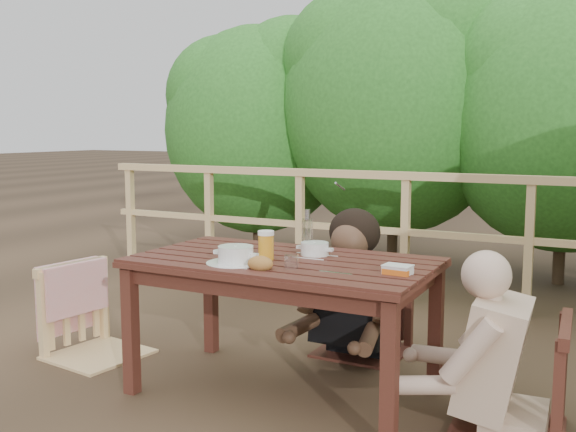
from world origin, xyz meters
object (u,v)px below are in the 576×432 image
at_px(chair_left, 96,272).
at_px(bread_roll, 260,264).
at_px(chair_far, 364,270).
at_px(woman, 365,241).
at_px(soup_far, 315,250).
at_px(soup_near, 236,256).
at_px(diner_right, 521,286).
at_px(bottle, 307,233).
at_px(butter_tub, 398,271).
at_px(chair_right, 512,323).
at_px(tumbler, 291,263).
at_px(table, 283,327).
at_px(beer_glass, 266,246).

distance_m(chair_left, bread_roll, 1.29).
bearing_deg(chair_far, bread_roll, -95.59).
xyz_separation_m(woman, soup_far, (-0.04, -0.63, 0.05)).
bearing_deg(bread_roll, soup_near, 158.97).
height_order(diner_right, soup_far, diner_right).
bearing_deg(chair_left, bottle, -73.45).
distance_m(woman, butter_tub, 0.98).
relative_size(chair_left, soup_near, 3.55).
distance_m(chair_left, diner_right, 2.35).
bearing_deg(bread_roll, chair_right, 16.77).
distance_m(woman, bread_roll, 1.05).
bearing_deg(woman, chair_left, 31.37).
relative_size(chair_left, woman, 0.75).
xyz_separation_m(chair_right, soup_far, (-0.99, 0.10, 0.22)).
xyz_separation_m(soup_near, soup_far, (0.25, 0.35, -0.01)).
bearing_deg(chair_left, soup_far, -74.82).
bearing_deg(tumbler, table, 126.42).
bearing_deg(table, soup_far, 56.07).
height_order(woman, tumbler, woman).
bearing_deg(chair_far, woman, 90.82).
distance_m(diner_right, bottle, 1.09).
relative_size(soup_far, bread_roll, 1.91).
bearing_deg(soup_near, bottle, 61.75).
height_order(woman, diner_right, woman).
height_order(chair_far, soup_near, chair_far).
height_order(chair_far, soup_far, chair_far).
height_order(chair_left, diner_right, diner_right).
xyz_separation_m(chair_right, beer_glass, (-1.16, -0.11, 0.26)).
height_order(chair_right, butter_tub, chair_right).
height_order(beer_glass, tumbler, beer_glass).
xyz_separation_m(diner_right, tumbler, (-0.97, -0.25, 0.05)).
xyz_separation_m(beer_glass, bottle, (0.12, 0.23, 0.04)).
bearing_deg(soup_near, soup_far, 54.06).
bearing_deg(butter_tub, chair_left, -177.65).
xyz_separation_m(chair_left, soup_far, (1.32, 0.17, 0.21)).
distance_m(chair_far, bottle, 0.66).
xyz_separation_m(chair_far, tumbler, (0.01, -0.96, 0.21)).
xyz_separation_m(bread_roll, tumbler, (0.13, 0.07, 0.00)).
relative_size(chair_left, chair_far, 1.01).
xyz_separation_m(chair_far, soup_far, (-0.04, -0.61, 0.22)).
relative_size(soup_far, butter_tub, 1.90).
xyz_separation_m(soup_near, bread_roll, (0.17, -0.07, -0.01)).
relative_size(chair_far, soup_far, 4.21).
relative_size(chair_left, beer_glass, 6.55).
height_order(woman, beer_glass, woman).
distance_m(chair_left, soup_far, 1.35).
bearing_deg(butter_tub, diner_right, 19.20).
xyz_separation_m(woman, tumbler, (0.01, -0.98, 0.05)).
xyz_separation_m(table, butter_tub, (0.61, -0.08, 0.37)).
bearing_deg(beer_glass, soup_near, -120.22).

